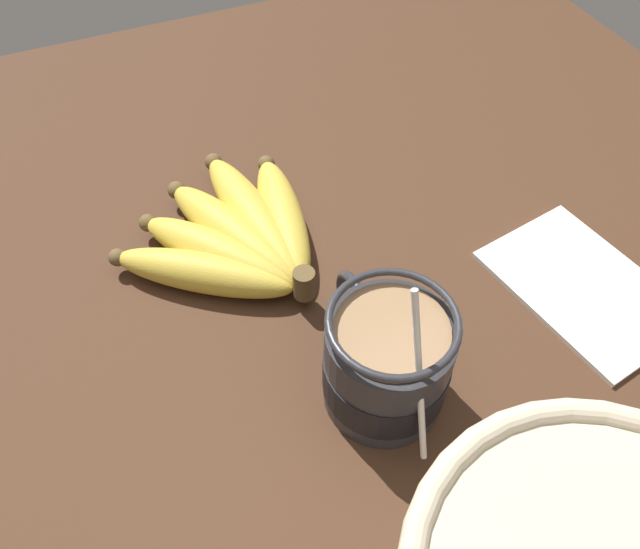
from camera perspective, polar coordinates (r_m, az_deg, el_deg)
table at (r=56.90cm, az=-0.36°, el=-7.10°), size 118.42×118.42×3.61cm
coffee_mug at (r=48.93cm, az=6.04°, el=-8.05°), size 15.68×9.93×16.12cm
banana_bunch at (r=60.98cm, az=-7.38°, el=3.51°), size 22.01×20.65×4.45cm
napkin at (r=63.62cm, az=22.94°, el=-1.03°), size 19.19×14.89×0.60cm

